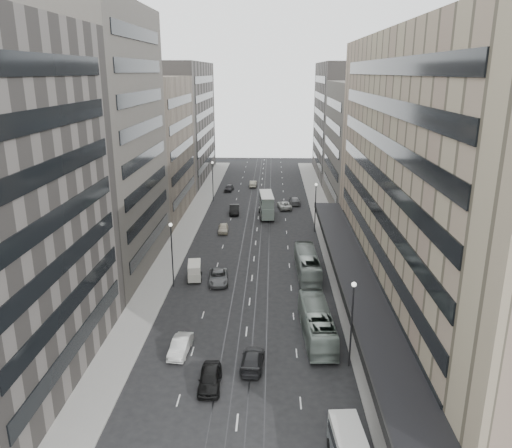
# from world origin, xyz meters

# --- Properties ---
(ground) EXTENTS (220.00, 220.00, 0.00)m
(ground) POSITION_xyz_m (0.00, 0.00, 0.00)
(ground) COLOR black
(ground) RESTS_ON ground
(sidewalk_right) EXTENTS (4.00, 125.00, 0.15)m
(sidewalk_right) POSITION_xyz_m (12.00, 37.50, 0.07)
(sidewalk_right) COLOR gray
(sidewalk_right) RESTS_ON ground
(sidewalk_left) EXTENTS (4.00, 125.00, 0.15)m
(sidewalk_left) POSITION_xyz_m (-12.00, 37.50, 0.07)
(sidewalk_left) COLOR gray
(sidewalk_left) RESTS_ON ground
(department_store) EXTENTS (19.20, 60.00, 30.00)m
(department_store) POSITION_xyz_m (21.45, 8.00, 14.95)
(department_store) COLOR gray
(department_store) RESTS_ON ground
(building_right_mid) EXTENTS (15.00, 28.00, 24.00)m
(building_right_mid) POSITION_xyz_m (21.50, 52.00, 12.00)
(building_right_mid) COLOR #524D47
(building_right_mid) RESTS_ON ground
(building_right_far) EXTENTS (15.00, 32.00, 28.00)m
(building_right_far) POSITION_xyz_m (21.50, 82.00, 14.00)
(building_right_far) COLOR #5C5652
(building_right_far) RESTS_ON ground
(building_left_b) EXTENTS (15.00, 26.00, 34.00)m
(building_left_b) POSITION_xyz_m (-21.50, 19.00, 17.00)
(building_left_b) COLOR #524D47
(building_left_b) RESTS_ON ground
(building_left_c) EXTENTS (15.00, 28.00, 25.00)m
(building_left_c) POSITION_xyz_m (-21.50, 46.00, 12.50)
(building_left_c) COLOR #786B5D
(building_left_c) RESTS_ON ground
(building_left_d) EXTENTS (15.00, 38.00, 28.00)m
(building_left_d) POSITION_xyz_m (-21.50, 79.00, 14.00)
(building_left_d) COLOR #5C5652
(building_left_d) RESTS_ON ground
(lamp_right_near) EXTENTS (0.44, 0.44, 8.32)m
(lamp_right_near) POSITION_xyz_m (9.70, -5.00, 5.20)
(lamp_right_near) COLOR #262628
(lamp_right_near) RESTS_ON ground
(lamp_right_far) EXTENTS (0.44, 0.44, 8.32)m
(lamp_right_far) POSITION_xyz_m (9.70, 35.00, 5.20)
(lamp_right_far) COLOR #262628
(lamp_right_far) RESTS_ON ground
(lamp_left_near) EXTENTS (0.44, 0.44, 8.32)m
(lamp_left_near) POSITION_xyz_m (-9.70, 12.00, 5.20)
(lamp_left_near) COLOR #262628
(lamp_left_near) RESTS_ON ground
(lamp_left_far) EXTENTS (0.44, 0.44, 8.32)m
(lamp_left_far) POSITION_xyz_m (-9.70, 55.00, 5.20)
(lamp_left_far) COLOR #262628
(lamp_left_far) RESTS_ON ground
(bus_near) EXTENTS (3.22, 11.42, 3.15)m
(bus_near) POSITION_xyz_m (7.15, 0.20, 1.57)
(bus_near) COLOR gray
(bus_near) RESTS_ON ground
(bus_far) EXTENTS (2.98, 11.25, 3.11)m
(bus_far) POSITION_xyz_m (7.25, 16.36, 1.56)
(bus_far) COLOR #919C95
(bus_far) RESTS_ON ground
(double_decker) EXTENTS (2.99, 8.15, 4.37)m
(double_decker) POSITION_xyz_m (1.50, 43.67, 2.36)
(double_decker) COLOR slate
(double_decker) RESTS_ON ground
(vw_microbus) EXTENTS (2.53, 5.00, 2.62)m
(vw_microbus) POSITION_xyz_m (7.87, -16.98, 1.46)
(vw_microbus) COLOR #4D5154
(vw_microbus) RESTS_ON ground
(panel_van) EXTENTS (2.16, 3.79, 2.27)m
(panel_van) POSITION_xyz_m (-7.40, 14.28, 1.25)
(panel_van) COLOR beige
(panel_van) RESTS_ON ground
(sedan_0) EXTENTS (2.02, 4.72, 1.59)m
(sedan_0) POSITION_xyz_m (-2.62, -8.52, 0.79)
(sedan_0) COLOR black
(sedan_0) RESTS_ON ground
(sedan_1) EXTENTS (1.90, 4.58, 1.48)m
(sedan_1) POSITION_xyz_m (-6.08, -3.33, 0.74)
(sedan_1) COLOR silver
(sedan_1) RESTS_ON ground
(sedan_2) EXTENTS (2.95, 5.47, 1.46)m
(sedan_2) POSITION_xyz_m (-4.23, 13.41, 0.73)
(sedan_2) COLOR #5B5B5E
(sedan_2) RESTS_ON ground
(sedan_3) EXTENTS (2.27, 5.01, 1.42)m
(sedan_3) POSITION_xyz_m (0.87, -5.40, 0.71)
(sedan_3) COLOR black
(sedan_3) RESTS_ON ground
(sedan_4) EXTENTS (1.88, 4.22, 1.41)m
(sedan_4) POSITION_xyz_m (-5.62, 34.16, 0.70)
(sedan_4) COLOR #C0B59F
(sedan_4) RESTS_ON ground
(sedan_5) EXTENTS (2.11, 5.20, 1.68)m
(sedan_5) POSITION_xyz_m (-4.60, 45.61, 0.84)
(sedan_5) COLOR black
(sedan_5) RESTS_ON ground
(sedan_6) EXTENTS (3.06, 5.42, 1.43)m
(sedan_6) POSITION_xyz_m (4.94, 49.69, 0.71)
(sedan_6) COLOR beige
(sedan_6) RESTS_ON ground
(sedan_7) EXTENTS (2.36, 5.15, 1.46)m
(sedan_7) POSITION_xyz_m (7.08, 53.06, 0.73)
(sedan_7) COLOR slate
(sedan_7) RESTS_ON ground
(sedan_8) EXTENTS (2.19, 4.38, 1.43)m
(sedan_8) POSITION_xyz_m (-7.19, 64.44, 0.72)
(sedan_8) COLOR #2A2A2D
(sedan_8) RESTS_ON ground
(sedan_9) EXTENTS (1.60, 4.43, 1.45)m
(sedan_9) POSITION_xyz_m (-1.93, 68.93, 0.73)
(sedan_9) COLOR #9E9983
(sedan_9) RESTS_ON ground
(pedestrian) EXTENTS (0.74, 0.67, 1.69)m
(pedestrian) POSITION_xyz_m (11.16, -9.53, 0.99)
(pedestrian) COLOR black
(pedestrian) RESTS_ON sidewalk_right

